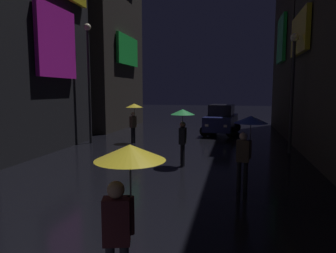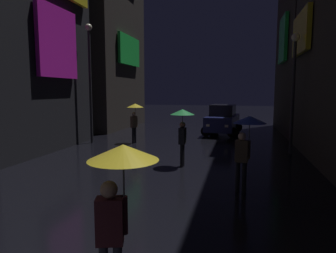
# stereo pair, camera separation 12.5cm
# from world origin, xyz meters

# --- Properties ---
(building_right_far) EXTENTS (4.25, 8.12, 15.32)m
(building_right_far) POSITION_xyz_m (7.49, 22.06, 7.66)
(building_right_far) COLOR #2D2826
(building_right_far) RESTS_ON ground
(pedestrian_near_crossing_blue) EXTENTS (0.90, 0.90, 2.12)m
(pedestrian_near_crossing_blue) POSITION_xyz_m (2.92, 8.64, 1.67)
(pedestrian_near_crossing_blue) COLOR black
(pedestrian_near_crossing_blue) RESTS_ON ground
(pedestrian_far_right_green) EXTENTS (0.90, 0.90, 2.12)m
(pedestrian_far_right_green) POSITION_xyz_m (0.68, 11.15, 1.67)
(pedestrian_far_right_green) COLOR black
(pedestrian_far_right_green) RESTS_ON ground
(pedestrian_foreground_left_yellow) EXTENTS (0.90, 0.90, 2.12)m
(pedestrian_foreground_left_yellow) POSITION_xyz_m (1.24, 3.75, 1.67)
(pedestrian_foreground_left_yellow) COLOR #2D2D38
(pedestrian_foreground_left_yellow) RESTS_ON ground
(pedestrian_foreground_right_yellow) EXTENTS (0.90, 0.90, 2.12)m
(pedestrian_foreground_right_yellow) POSITION_xyz_m (-2.73, 15.53, 1.67)
(pedestrian_foreground_right_yellow) COLOR black
(pedestrian_foreground_right_yellow) RESTS_ON ground
(car_distant) EXTENTS (2.55, 4.29, 1.92)m
(car_distant) POSITION_xyz_m (1.71, 20.01, 0.93)
(car_distant) COLOR navy
(car_distant) RESTS_ON ground
(streetlamp_left_far) EXTENTS (0.36, 0.36, 6.26)m
(streetlamp_left_far) POSITION_xyz_m (-5.00, 14.95, 3.85)
(streetlamp_left_far) COLOR #2D2D33
(streetlamp_left_far) RESTS_ON ground
(streetlamp_right_far) EXTENTS (0.36, 0.36, 5.27)m
(streetlamp_right_far) POSITION_xyz_m (5.00, 14.45, 3.31)
(streetlamp_right_far) COLOR #2D2D33
(streetlamp_right_far) RESTS_ON ground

